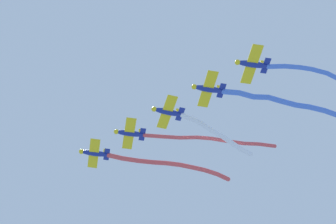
% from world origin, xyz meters
% --- Properties ---
extents(airplane_lead, '(5.90, 7.54, 1.93)m').
position_xyz_m(airplane_lead, '(4.70, -4.20, 66.83)').
color(airplane_lead, navy).
extents(smoke_trail_lead, '(24.10, 9.14, 2.31)m').
position_xyz_m(smoke_trail_lead, '(18.52, -10.35, 67.43)').
color(smoke_trail_lead, '#DB4C4C').
extents(airplane_left_wing, '(5.93, 7.51, 1.93)m').
position_xyz_m(airplane_left_wing, '(6.86, -12.31, 67.08)').
color(airplane_left_wing, navy).
extents(smoke_trail_left_wing, '(22.90, 12.55, 2.95)m').
position_xyz_m(smoke_trail_left_wing, '(20.31, -19.69, 68.28)').
color(smoke_trail_left_wing, '#DB4C4C').
extents(airplane_right_wing, '(5.97, 7.70, 1.93)m').
position_xyz_m(airplane_right_wing, '(9.01, -20.44, 67.33)').
color(airplane_right_wing, navy).
extents(smoke_trail_right_wing, '(15.40, 2.89, 2.97)m').
position_xyz_m(smoke_trail_right_wing, '(18.64, -22.99, 65.93)').
color(smoke_trail_right_wing, white).
extents(airplane_slot, '(5.91, 7.56, 1.93)m').
position_xyz_m(airplane_slot, '(11.18, -28.54, 67.58)').
color(airplane_slot, navy).
extents(smoke_trail_slot, '(19.65, 9.86, 1.57)m').
position_xyz_m(smoke_trail_slot, '(22.82, -34.59, 67.46)').
color(smoke_trail_slot, '#4C75DB').
extents(airplane_trail, '(5.95, 7.49, 1.93)m').
position_xyz_m(airplane_trail, '(13.34, -36.65, 67.83)').
color(airplane_trail, navy).
extents(smoke_trail_trail, '(15.94, 6.63, 3.01)m').
position_xyz_m(smoke_trail_trail, '(23.07, -41.45, 69.12)').
color(smoke_trail_trail, '#4C75DB').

